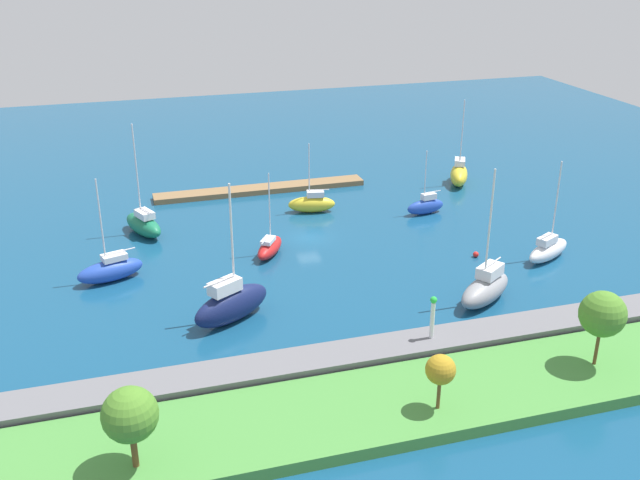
# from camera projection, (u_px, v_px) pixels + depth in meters

# --- Properties ---
(water) EXTENTS (160.00, 160.00, 0.00)m
(water) POSITION_uv_depth(u_px,v_px,m) (309.00, 238.00, 81.45)
(water) COLOR navy
(water) RESTS_ON ground
(pier_dock) EXTENTS (27.84, 2.78, 0.69)m
(pier_dock) POSITION_uv_depth(u_px,v_px,m) (261.00, 189.00, 95.68)
(pier_dock) COLOR olive
(pier_dock) RESTS_ON ground
(breakwater) EXTENTS (66.20, 3.56, 1.37)m
(breakwater) POSITION_uv_depth(u_px,v_px,m) (397.00, 350.00, 58.22)
(breakwater) COLOR slate
(breakwater) RESTS_ON ground
(shoreline_park) EXTENTS (62.83, 8.94, 0.95)m
(shoreline_park) POSITION_uv_depth(u_px,v_px,m) (430.00, 399.00, 52.56)
(shoreline_park) COLOR #478C3D
(shoreline_park) RESTS_ON ground
(harbor_beacon) EXTENTS (0.56, 0.56, 3.73)m
(harbor_beacon) POSITION_uv_depth(u_px,v_px,m) (433.00, 314.00, 57.89)
(harbor_beacon) COLOR silver
(harbor_beacon) RESTS_ON breakwater
(park_tree_mideast) EXTENTS (3.49, 3.49, 5.60)m
(park_tree_mideast) POSITION_uv_depth(u_px,v_px,m) (130.00, 415.00, 43.77)
(park_tree_mideast) COLOR brown
(park_tree_mideast) RESTS_ON shoreline_park
(park_tree_center) EXTENTS (3.52, 3.52, 6.12)m
(park_tree_center) POSITION_uv_depth(u_px,v_px,m) (603.00, 314.00, 54.23)
(park_tree_center) COLOR brown
(park_tree_center) RESTS_ON shoreline_park
(park_tree_midwest) EXTENTS (2.12, 2.12, 4.21)m
(park_tree_midwest) POSITION_uv_depth(u_px,v_px,m) (441.00, 370.00, 49.54)
(park_tree_midwest) COLOR brown
(park_tree_midwest) RESTS_ON shoreline_park
(sailboat_yellow_along_channel) EXTENTS (6.00, 3.05, 8.62)m
(sailboat_yellow_along_channel) POSITION_uv_depth(u_px,v_px,m) (312.00, 203.00, 88.49)
(sailboat_yellow_along_channel) COLOR yellow
(sailboat_yellow_along_channel) RESTS_ON water
(sailboat_blue_lone_south) EXTENTS (6.92, 4.17, 10.55)m
(sailboat_blue_lone_south) POSITION_uv_depth(u_px,v_px,m) (111.00, 270.00, 71.04)
(sailboat_blue_lone_south) COLOR #2347B2
(sailboat_blue_lone_south) RESTS_ON water
(sailboat_white_lone_north) EXTENTS (6.84, 4.77, 10.59)m
(sailboat_white_lone_north) POSITION_uv_depth(u_px,v_px,m) (548.00, 249.00, 75.65)
(sailboat_white_lone_north) COLOR white
(sailboat_white_lone_north) RESTS_ON water
(sailboat_red_by_breakwater) EXTENTS (4.48, 5.57, 9.01)m
(sailboat_red_by_breakwater) POSITION_uv_depth(u_px,v_px,m) (270.00, 247.00, 76.70)
(sailboat_red_by_breakwater) COLOR red
(sailboat_red_by_breakwater) RESTS_ON water
(sailboat_green_west_end) EXTENTS (4.91, 7.28, 12.69)m
(sailboat_green_west_end) POSITION_uv_depth(u_px,v_px,m) (144.00, 224.00, 81.85)
(sailboat_green_west_end) COLOR #19724C
(sailboat_green_west_end) RESTS_ON water
(sailboat_navy_far_south) EXTENTS (8.06, 6.02, 12.67)m
(sailboat_navy_far_south) POSITION_uv_depth(u_px,v_px,m) (231.00, 304.00, 63.36)
(sailboat_navy_far_south) COLOR #141E4C
(sailboat_navy_far_south) RESTS_ON water
(sailboat_gray_center_basin) EXTENTS (7.67, 6.33, 12.97)m
(sailboat_gray_center_basin) POSITION_uv_depth(u_px,v_px,m) (486.00, 288.00, 66.81)
(sailboat_gray_center_basin) COLOR gray
(sailboat_gray_center_basin) RESTS_ON water
(sailboat_yellow_east_end) EXTENTS (5.00, 6.85, 11.57)m
(sailboat_yellow_east_end) POSITION_uv_depth(u_px,v_px,m) (459.00, 174.00, 98.23)
(sailboat_yellow_east_end) COLOR yellow
(sailboat_yellow_east_end) RESTS_ON water
(sailboat_blue_outer_mooring) EXTENTS (5.16, 2.19, 7.96)m
(sailboat_blue_outer_mooring) POSITION_uv_depth(u_px,v_px,m) (426.00, 206.00, 87.94)
(sailboat_blue_outer_mooring) COLOR #2347B2
(sailboat_blue_outer_mooring) RESTS_ON water
(mooring_buoy_red) EXTENTS (0.62, 0.62, 0.62)m
(mooring_buoy_red) POSITION_uv_depth(u_px,v_px,m) (476.00, 254.00, 76.46)
(mooring_buoy_red) COLOR red
(mooring_buoy_red) RESTS_ON water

